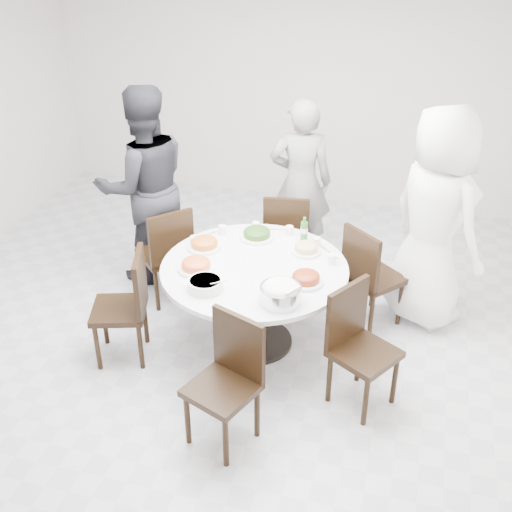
% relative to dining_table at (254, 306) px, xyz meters
% --- Properties ---
extents(floor, '(6.00, 6.00, 0.01)m').
position_rel_dining_table_xyz_m(floor, '(-0.24, 0.01, -0.38)').
color(floor, silver).
rests_on(floor, ground).
extents(wall_back, '(6.00, 0.01, 2.80)m').
position_rel_dining_table_xyz_m(wall_back, '(-0.24, 3.01, 1.02)').
color(wall_back, silver).
rests_on(wall_back, ground).
extents(dining_table, '(1.50, 1.50, 0.75)m').
position_rel_dining_table_xyz_m(dining_table, '(0.00, 0.00, 0.00)').
color(dining_table, white).
rests_on(dining_table, floor).
extents(chair_ne, '(0.59, 0.59, 0.95)m').
position_rel_dining_table_xyz_m(chair_ne, '(0.92, 0.57, 0.10)').
color(chair_ne, black).
rests_on(chair_ne, floor).
extents(chair_n, '(0.48, 0.48, 0.95)m').
position_rel_dining_table_xyz_m(chair_n, '(0.03, 1.09, 0.10)').
color(chair_n, black).
rests_on(chair_n, floor).
extents(chair_nw, '(0.59, 0.59, 0.95)m').
position_rel_dining_table_xyz_m(chair_nw, '(-0.98, 0.47, 0.10)').
color(chair_nw, black).
rests_on(chair_nw, floor).
extents(chair_sw, '(0.53, 0.53, 0.95)m').
position_rel_dining_table_xyz_m(chair_sw, '(-1.00, -0.45, 0.10)').
color(chair_sw, black).
rests_on(chair_sw, floor).
extents(chair_s, '(0.55, 0.55, 0.95)m').
position_rel_dining_table_xyz_m(chair_s, '(0.08, -1.12, 0.10)').
color(chair_s, black).
rests_on(chair_s, floor).
extents(chair_se, '(0.58, 0.58, 0.95)m').
position_rel_dining_table_xyz_m(chair_se, '(0.96, -0.49, 0.10)').
color(chair_se, black).
rests_on(chair_se, floor).
extents(diner_right, '(1.11, 1.10, 1.94)m').
position_rel_dining_table_xyz_m(diner_right, '(1.35, 0.79, 0.59)').
color(diner_right, white).
rests_on(diner_right, floor).
extents(diner_middle, '(0.69, 0.53, 1.69)m').
position_rel_dining_table_xyz_m(diner_middle, '(0.06, 1.51, 0.47)').
color(diner_middle, black).
rests_on(diner_middle, floor).
extents(diner_left, '(1.17, 1.13, 1.90)m').
position_rel_dining_table_xyz_m(diner_left, '(-1.28, 0.81, 0.58)').
color(diner_left, black).
rests_on(diner_left, floor).
extents(dish_greens, '(0.29, 0.29, 0.08)m').
position_rel_dining_table_xyz_m(dish_greens, '(-0.11, 0.47, 0.41)').
color(dish_greens, white).
rests_on(dish_greens, dining_table).
extents(dish_pale, '(0.24, 0.24, 0.06)m').
position_rel_dining_table_xyz_m(dish_pale, '(0.35, 0.33, 0.41)').
color(dish_pale, white).
rests_on(dish_pale, dining_table).
extents(dish_orange, '(0.28, 0.28, 0.08)m').
position_rel_dining_table_xyz_m(dish_orange, '(-0.48, 0.18, 0.41)').
color(dish_orange, white).
rests_on(dish_orange, dining_table).
extents(dish_redbrown, '(0.27, 0.27, 0.07)m').
position_rel_dining_table_xyz_m(dish_redbrown, '(0.44, -0.13, 0.41)').
color(dish_redbrown, white).
rests_on(dish_redbrown, dining_table).
extents(dish_tofu, '(0.29, 0.29, 0.08)m').
position_rel_dining_table_xyz_m(dish_tofu, '(-0.43, -0.17, 0.41)').
color(dish_tofu, white).
rests_on(dish_tofu, dining_table).
extents(rice_bowl, '(0.31, 0.31, 0.13)m').
position_rel_dining_table_xyz_m(rice_bowl, '(0.32, -0.44, 0.44)').
color(rice_bowl, silver).
rests_on(rice_bowl, dining_table).
extents(soup_bowl, '(0.26, 0.26, 0.08)m').
position_rel_dining_table_xyz_m(soup_bowl, '(-0.27, -0.41, 0.42)').
color(soup_bowl, white).
rests_on(soup_bowl, dining_table).
extents(beverage_bottle, '(0.06, 0.06, 0.21)m').
position_rel_dining_table_xyz_m(beverage_bottle, '(0.29, 0.55, 0.48)').
color(beverage_bottle, '#2B6528').
rests_on(beverage_bottle, dining_table).
extents(tea_cups, '(0.07, 0.07, 0.08)m').
position_rel_dining_table_xyz_m(tea_cups, '(-0.01, 0.65, 0.42)').
color(tea_cups, white).
rests_on(tea_cups, dining_table).
extents(chopsticks, '(0.24, 0.04, 0.01)m').
position_rel_dining_table_xyz_m(chopsticks, '(0.01, 0.67, 0.38)').
color(chopsticks, tan).
rests_on(chopsticks, dining_table).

